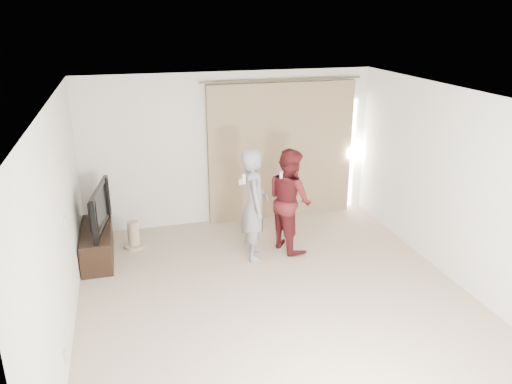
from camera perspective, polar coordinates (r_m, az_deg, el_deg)
The scene contains 10 objects.
floor at distance 6.62m, azimuth 2.45°, elevation -12.13°, with size 5.50×5.50×0.00m, color #C7AE95.
wall_back at distance 8.56m, azimuth -2.96°, elevation 4.95°, with size 5.00×0.04×2.60m, color silver.
wall_left at distance 5.83m, azimuth -21.55°, elevation -3.87°, with size 0.04×5.50×2.60m.
ceiling at distance 5.68m, azimuth 2.84°, elevation 10.67°, with size 5.00×5.50×0.01m, color white.
curtain at distance 8.75m, azimuth 3.02°, elevation 4.63°, with size 2.80×0.11×2.46m.
tv_console at distance 7.86m, azimuth -17.68°, elevation -5.67°, with size 0.43×1.25×0.48m, color black.
tv at distance 7.64m, azimuth -18.13°, elevation -1.82°, with size 1.14×0.15×0.66m, color black.
scratching_post at distance 8.09m, azimuth -13.78°, elevation -5.02°, with size 0.33×0.33×0.44m.
person_man at distance 7.32m, azimuth -0.19°, elevation -1.46°, with size 0.51×0.68×1.69m.
person_woman at distance 7.63m, azimuth 3.86°, elevation -0.89°, with size 0.80×0.92×1.61m.
Camera 1 is at (-1.73, -5.34, 3.52)m, focal length 35.00 mm.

